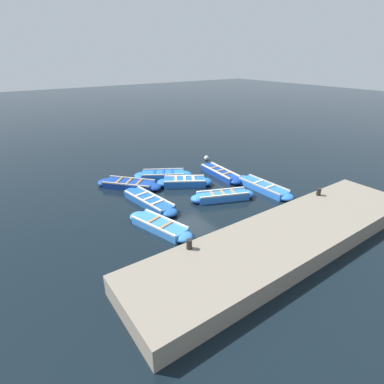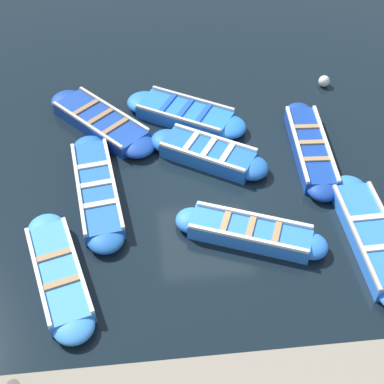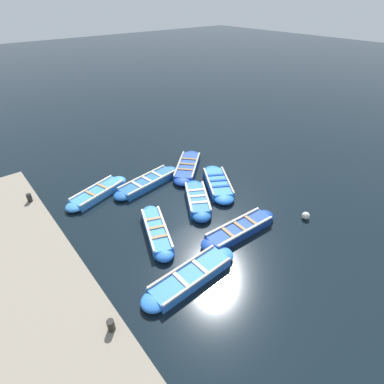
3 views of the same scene
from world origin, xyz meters
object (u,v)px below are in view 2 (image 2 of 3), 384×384
boat_outer_left (101,122)px  boat_broadside (185,114)px  boat_outer_right (59,273)px  boat_tucked (372,237)px  boat_mid_row (310,148)px  buoy_orange_near (324,81)px  boat_bow_out (250,233)px  boat_centre (208,154)px  boat_inner_gap (97,189)px

boat_outer_left → boat_broadside: 2.28m
boat_outer_right → boat_tucked: (0.26, -6.67, 0.01)m
boat_outer_left → boat_broadside: bearing=-87.4°
boat_outer_left → boat_tucked: bearing=-127.8°
boat_mid_row → buoy_orange_near: size_ratio=11.41×
boat_outer_left → boat_mid_row: bearing=-106.6°
boat_broadside → boat_tucked: boat_broadside is taller
boat_bow_out → boat_centre: (2.62, 0.59, 0.01)m
boat_outer_right → boat_tucked: size_ratio=0.91×
boat_inner_gap → boat_mid_row: (0.91, -5.37, 0.01)m
boat_mid_row → boat_outer_right: bearing=118.1°
boat_mid_row → buoy_orange_near: (2.87, -1.17, -0.02)m
boat_mid_row → boat_bow_out: size_ratio=1.10×
boat_outer_left → boat_inner_gap: (-2.50, 0.06, -0.01)m
boat_broadside → boat_mid_row: 3.47m
boat_broadside → boat_bow_out: 4.42m
boat_tucked → boat_outer_left: bearing=52.2°
boat_inner_gap → buoy_orange_near: bearing=-59.9°
boat_inner_gap → boat_bow_out: bearing=-116.9°
boat_outer_right → boat_tucked: bearing=-87.8°
boat_outer_right → boat_bow_out: 4.12m
boat_mid_row → boat_tucked: 3.05m
boat_mid_row → boat_tucked: bearing=-168.9°
boat_outer_right → boat_centre: size_ratio=1.12×
boat_bow_out → buoy_orange_near: bearing=-30.1°
boat_broadside → buoy_orange_near: (1.18, -4.20, -0.02)m
boat_inner_gap → boat_bow_out: boat_bow_out is taller
boat_outer_left → boat_inner_gap: 2.50m
boat_mid_row → boat_tucked: (-2.99, -0.59, -0.01)m
boat_inner_gap → boat_bow_out: size_ratio=1.18×
boat_broadside → boat_tucked: (-4.68, -3.62, -0.02)m
boat_outer_right → boat_tucked: boat_tucked is taller
boat_outer_left → boat_tucked: 7.47m
boat_mid_row → boat_tucked: boat_mid_row is taller
boat_bow_out → buoy_orange_near: (5.48, -3.18, -0.03)m
boat_mid_row → boat_outer_right: (-3.25, 6.08, -0.02)m
boat_inner_gap → boat_broadside: size_ratio=1.15×
boat_inner_gap → boat_outer_right: boat_inner_gap is taller
boat_outer_left → buoy_orange_near: (1.28, -6.48, -0.02)m
boat_inner_gap → boat_mid_row: bearing=-80.3°
boat_broadside → boat_outer_right: bearing=148.3°
boat_bow_out → boat_tucked: (-0.38, -2.60, -0.02)m
boat_outer_left → boat_bow_out: size_ratio=1.01×
boat_outer_left → boat_bow_out: 5.34m
boat_outer_left → buoy_orange_near: bearing=-78.8°
boat_bow_out → boat_mid_row: bearing=-37.6°
boat_inner_gap → boat_tucked: 6.31m
boat_broadside → boat_outer_right: (-4.94, 3.05, -0.03)m
boat_outer_left → boat_tucked: (-4.58, -5.90, -0.01)m
boat_broadside → boat_bow_out: (-4.31, -1.02, 0.00)m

